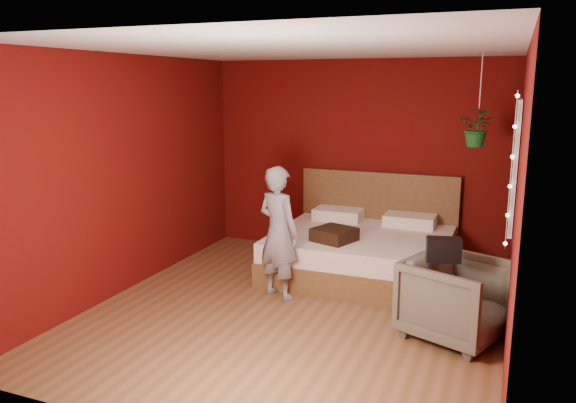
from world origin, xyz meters
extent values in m
plane|color=brown|center=(0.00, 0.00, 0.00)|extent=(4.50, 4.50, 0.00)
cube|color=#59090A|center=(0.00, 2.26, 1.30)|extent=(4.00, 0.02, 2.60)
cube|color=#59090A|center=(0.00, -2.26, 1.30)|extent=(4.00, 0.02, 2.60)
cube|color=#59090A|center=(-2.01, 0.00, 1.30)|extent=(0.02, 4.50, 2.60)
cube|color=#59090A|center=(2.01, 0.00, 1.30)|extent=(0.02, 4.50, 2.60)
cube|color=silver|center=(0.00, 0.00, 2.61)|extent=(4.00, 4.50, 0.02)
cube|color=white|center=(1.97, 0.90, 1.50)|extent=(0.04, 0.97, 1.27)
cube|color=black|center=(1.96, 0.90, 1.50)|extent=(0.02, 0.85, 1.15)
cube|color=white|center=(1.95, 0.90, 1.50)|extent=(0.03, 0.05, 1.15)
cube|color=white|center=(1.95, 0.90, 1.50)|extent=(0.03, 0.85, 0.05)
cylinder|color=silver|center=(1.94, 0.38, 1.50)|extent=(0.01, 0.01, 1.45)
sphere|color=#FFF2CC|center=(1.94, 0.38, 0.83)|extent=(0.04, 0.04, 0.04)
sphere|color=#FFF2CC|center=(1.94, 0.38, 1.09)|extent=(0.04, 0.04, 0.04)
sphere|color=#FFF2CC|center=(1.94, 0.38, 1.36)|extent=(0.04, 0.04, 0.04)
sphere|color=#FFF2CC|center=(1.94, 0.38, 1.63)|extent=(0.04, 0.04, 0.04)
sphere|color=#FFF2CC|center=(1.94, 0.38, 1.90)|extent=(0.04, 0.04, 0.04)
sphere|color=#FFF2CC|center=(1.94, 0.38, 2.17)|extent=(0.04, 0.04, 0.04)
cube|color=brown|center=(0.34, 1.32, 0.15)|extent=(2.08, 1.77, 0.29)
cube|color=white|center=(0.34, 1.32, 0.41)|extent=(2.04, 1.73, 0.23)
cube|color=brown|center=(0.34, 2.16, 0.57)|extent=(2.08, 0.08, 1.14)
cube|color=white|center=(-0.13, 1.91, 0.59)|extent=(0.62, 0.39, 0.15)
cube|color=white|center=(0.80, 1.91, 0.59)|extent=(0.62, 0.39, 0.15)
imported|color=gray|center=(-0.32, 0.32, 0.72)|extent=(0.61, 0.51, 1.44)
imported|color=#555443|center=(1.56, -0.04, 0.38)|extent=(1.06, 1.05, 0.75)
cube|color=black|center=(1.44, -0.14, 0.86)|extent=(0.32, 0.21, 0.21)
cube|color=black|center=(0.12, 0.91, 0.59)|extent=(0.53, 0.53, 0.15)
cylinder|color=silver|center=(1.57, 1.33, 2.31)|extent=(0.01, 0.01, 0.58)
imported|color=#1C621F|center=(1.57, 1.33, 1.82)|extent=(0.47, 0.44, 0.41)
camera|label=1|loc=(1.93, -5.03, 2.28)|focal=35.00mm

